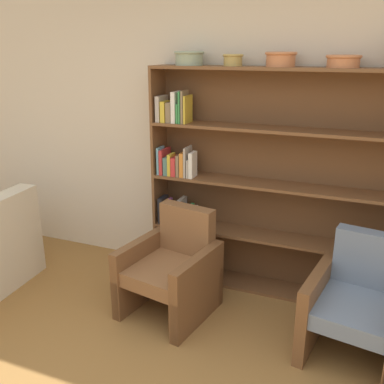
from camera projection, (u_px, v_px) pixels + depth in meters
wall_back at (238, 132)px, 3.76m from camera, size 12.00×0.06×2.75m
bookshelf at (257, 188)px, 3.68m from camera, size 2.21×0.30×1.94m
bowl_terracotta at (189, 57)px, 3.53m from camera, size 0.25×0.25×0.11m
bowl_sage at (233, 59)px, 3.40m from camera, size 0.17×0.17×0.09m
bowl_brass at (281, 58)px, 3.26m from camera, size 0.24×0.24×0.11m
bowl_cream at (343, 60)px, 3.11m from camera, size 0.26×0.26×0.09m
armchair_leather at (172, 269)px, 3.48m from camera, size 0.75×0.79×0.84m
armchair_cushioned at (358, 306)px, 2.98m from camera, size 0.75×0.78×0.84m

